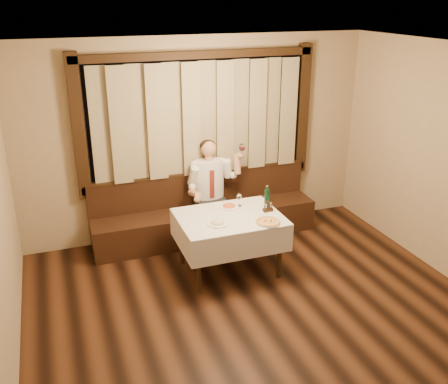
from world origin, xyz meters
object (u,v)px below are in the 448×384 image
object	(u,v)px
dining_table	(229,224)
green_bottle	(267,199)
seated_man	(211,184)
pizza	(268,222)
banquette	(205,217)
cruet_caddy	(268,208)
pasta_cream	(218,221)
pasta_red	(229,205)

from	to	relation	value
dining_table	green_bottle	bearing A→B (deg)	7.74
seated_man	pizza	bearing A→B (deg)	-77.28
banquette	dining_table	size ratio (longest dim) A/B	2.52
dining_table	seated_man	bearing A→B (deg)	85.43
banquette	cruet_caddy	size ratio (longest dim) A/B	24.26
cruet_caddy	seated_man	world-z (taller)	seated_man
pizza	cruet_caddy	size ratio (longest dim) A/B	2.31
banquette	dining_table	bearing A→B (deg)	-90.00
dining_table	pasta_cream	xyz separation A→B (m)	(-0.21, -0.17, 0.14)
pasta_cream	seated_man	distance (m)	1.14
pasta_cream	cruet_caddy	distance (m)	0.73
pizza	green_bottle	xyz separation A→B (m)	(0.17, 0.41, 0.12)
pasta_cream	cruet_caddy	bearing A→B (deg)	11.28
pasta_cream	green_bottle	distance (m)	0.78
green_bottle	dining_table	bearing A→B (deg)	-172.26
banquette	cruet_caddy	world-z (taller)	banquette
cruet_caddy	green_bottle	bearing A→B (deg)	72.11
dining_table	pizza	bearing A→B (deg)	-43.18
green_bottle	seated_man	xyz separation A→B (m)	(-0.46, 0.86, -0.05)
pasta_cream	cruet_caddy	world-z (taller)	cruet_caddy
pasta_red	green_bottle	world-z (taller)	green_bottle
banquette	pasta_cream	bearing A→B (deg)	-100.04
cruet_caddy	pasta_cream	bearing A→B (deg)	-171.35
pasta_red	pasta_cream	distance (m)	0.52
banquette	pasta_cream	xyz separation A→B (m)	(-0.21, -1.19, 0.48)
pizza	pasta_cream	xyz separation A→B (m)	(-0.57, 0.17, 0.02)
seated_man	green_bottle	bearing A→B (deg)	-62.14
dining_table	pizza	xyz separation A→B (m)	(0.36, -0.34, 0.12)
dining_table	pizza	world-z (taller)	pizza
banquette	cruet_caddy	distance (m)	1.26
banquette	pizza	size ratio (longest dim) A/B	10.48
dining_table	cruet_caddy	size ratio (longest dim) A/B	9.63
dining_table	green_bottle	world-z (taller)	green_bottle
green_bottle	seated_man	world-z (taller)	seated_man
banquette	pasta_cream	world-z (taller)	banquette
cruet_caddy	dining_table	bearing A→B (deg)	174.72
banquette	dining_table	world-z (taller)	banquette
pasta_red	banquette	bearing A→B (deg)	96.63
green_bottle	pizza	bearing A→B (deg)	-112.16
pizza	pasta_cream	size ratio (longest dim) A/B	1.18
pasta_cream	green_bottle	world-z (taller)	green_bottle
pasta_red	pasta_cream	bearing A→B (deg)	-125.10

